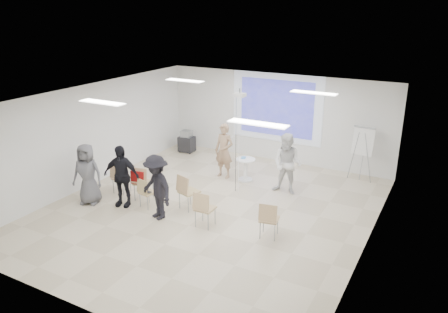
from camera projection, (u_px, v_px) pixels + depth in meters
The scene contains 30 objects.
floor at pixel (210, 211), 11.56m from camera, with size 8.00×9.00×0.10m, color beige.
ceiling at pixel (208, 96), 10.54m from camera, with size 8.00×9.00×0.10m, color white.
wall_back at pixel (277, 118), 14.82m from camera, with size 8.00×0.10×3.00m, color silver.
wall_left at pixel (91, 135), 12.88m from camera, with size 0.10×9.00×3.00m, color silver.
wall_right at pixel (374, 187), 9.22m from camera, with size 0.10×9.00×3.00m, color silver.
projection_halo at pixel (276, 108), 14.65m from camera, with size 3.20×0.01×2.30m, color silver.
projection_image at pixel (276, 108), 14.64m from camera, with size 2.60×0.01×1.90m, color #373ABC.
pedestal_table at pixel (246, 168), 13.34m from camera, with size 0.74×0.74×0.72m.
player_left at pixel (224, 147), 13.45m from camera, with size 0.71×0.48×1.94m, color tan.
player_right at pixel (288, 161), 12.27m from camera, with size 0.94×0.75×1.95m, color white.
controller_left at pixel (233, 137), 13.47m from camera, with size 0.04×0.11×0.04m, color silver.
controller_right at pixel (285, 146), 12.45m from camera, with size 0.04×0.11×0.04m, color silver.
chair_far_left at pixel (119, 176), 12.39m from camera, with size 0.45×0.48×0.90m.
chair_left_mid at pixel (142, 181), 11.92m from camera, with size 0.55×0.58×0.99m.
chair_left_inner at pixel (146, 191), 11.53m from camera, with size 0.45×0.48×0.82m.
chair_center at pixel (186, 189), 11.38m from camera, with size 0.58×0.61×0.98m.
chair_right_inner at pixel (204, 207), 10.47m from camera, with size 0.44×0.48×0.93m.
chair_right_far at pixel (269, 217), 9.98m from camera, with size 0.50×0.52×0.90m.
red_jacket at pixel (138, 178), 11.77m from camera, with size 0.39×0.09×0.37m, color maroon.
laptop at pixel (148, 191), 11.62m from camera, with size 0.30×0.22×0.02m, color black.
audience_left at pixel (121, 172), 11.51m from camera, with size 1.13×0.68×1.94m, color black.
audience_mid at pixel (156, 183), 10.81m from camera, with size 1.23×0.67×1.91m, color black.
audience_outer at pixel (87, 171), 11.66m from camera, with size 0.92×0.60×1.88m, color slate.
flipchart_easel at pixel (363, 141), 13.05m from camera, with size 0.74×0.56×1.71m.
av_cart at pixel (187, 142), 15.95m from camera, with size 0.56×0.45×0.81m.
ceiling_projector at pixel (239, 100), 11.85m from camera, with size 0.30×0.25×3.00m.
fluor_panel_nw at pixel (185, 81), 13.12m from camera, with size 1.20×0.30×0.02m, color white.
fluor_panel_ne at pixel (314, 93), 11.32m from camera, with size 1.20×0.30×0.02m, color white.
fluor_panel_sw at pixel (102, 102), 10.22m from camera, with size 1.20×0.30×0.02m, color white.
fluor_panel_se at pixel (258, 123), 8.42m from camera, with size 1.20×0.30×0.02m, color white.
Camera 1 is at (5.33, -8.97, 5.15)m, focal length 35.00 mm.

